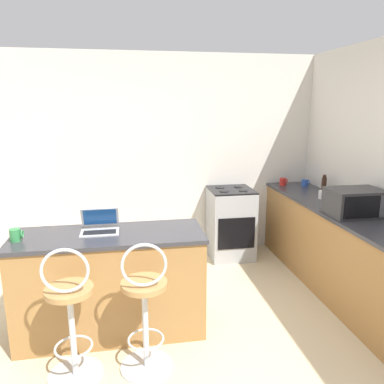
% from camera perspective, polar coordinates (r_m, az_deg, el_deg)
% --- Properties ---
extents(ground_plane, '(20.00, 20.00, 0.00)m').
position_cam_1_polar(ground_plane, '(3.10, -3.36, -26.12)').
color(ground_plane, beige).
extents(wall_back, '(12.00, 0.06, 2.60)m').
position_cam_1_polar(wall_back, '(4.89, -6.90, 5.29)').
color(wall_back, silver).
rests_on(wall_back, ground_plane).
extents(breakfast_bar, '(1.59, 0.60, 0.91)m').
position_cam_1_polar(breakfast_bar, '(3.40, -12.18, -13.43)').
color(breakfast_bar, '#9E703D').
rests_on(breakfast_bar, ground_plane).
extents(counter_right, '(0.59, 2.95, 0.91)m').
position_cam_1_polar(counter_right, '(4.27, 21.84, -8.49)').
color(counter_right, '#9E703D').
rests_on(counter_right, ground_plane).
extents(bar_stool_near, '(0.40, 0.40, 1.04)m').
position_cam_1_polar(bar_stool_near, '(2.93, -18.00, -17.65)').
color(bar_stool_near, silver).
rests_on(bar_stool_near, ground_plane).
extents(bar_stool_far, '(0.40, 0.40, 1.04)m').
position_cam_1_polar(bar_stool_far, '(2.89, -7.17, -17.42)').
color(bar_stool_far, silver).
rests_on(bar_stool_far, ground_plane).
extents(laptop, '(0.32, 0.26, 0.19)m').
position_cam_1_polar(laptop, '(3.30, -13.85, -4.97)').
color(laptop, '#B7BABF').
rests_on(laptop, breakfast_bar).
extents(microwave, '(0.51, 0.37, 0.26)m').
position_cam_1_polar(microwave, '(3.96, 23.61, -1.45)').
color(microwave, '#2D2D30').
rests_on(microwave, counter_right).
extents(stove_range, '(0.55, 0.57, 0.92)m').
position_cam_1_polar(stove_range, '(4.93, 5.88, -4.72)').
color(stove_range, '#9EA3A8').
rests_on(stove_range, ground_plane).
extents(mug_white, '(0.10, 0.08, 0.10)m').
position_cam_1_polar(mug_white, '(4.53, 19.25, -0.40)').
color(mug_white, white).
rests_on(mug_white, counter_right).
extents(mug_green, '(0.10, 0.08, 0.10)m').
position_cam_1_polar(mug_green, '(3.28, -25.30, -5.94)').
color(mug_green, '#338447').
rests_on(mug_green, breakfast_bar).
extents(mug_red, '(0.10, 0.08, 0.10)m').
position_cam_1_polar(mug_red, '(5.14, 13.70, 1.54)').
color(mug_red, red).
rests_on(mug_red, counter_right).
extents(pepper_mill, '(0.06, 0.06, 0.23)m').
position_cam_1_polar(pepper_mill, '(4.81, 19.46, 1.09)').
color(pepper_mill, '#331E14').
rests_on(pepper_mill, counter_right).
extents(mug_blue, '(0.10, 0.09, 0.09)m').
position_cam_1_polar(mug_blue, '(5.17, 16.84, 1.34)').
color(mug_blue, '#2D51AD').
rests_on(mug_blue, counter_right).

